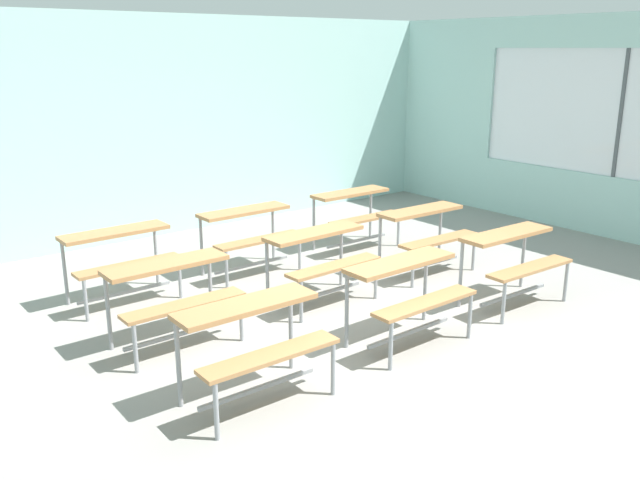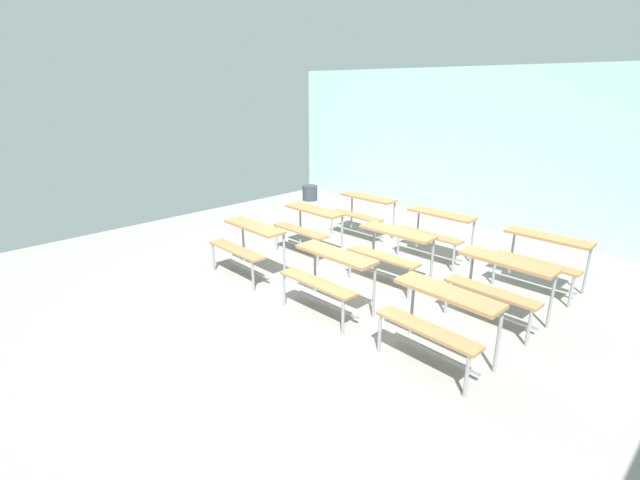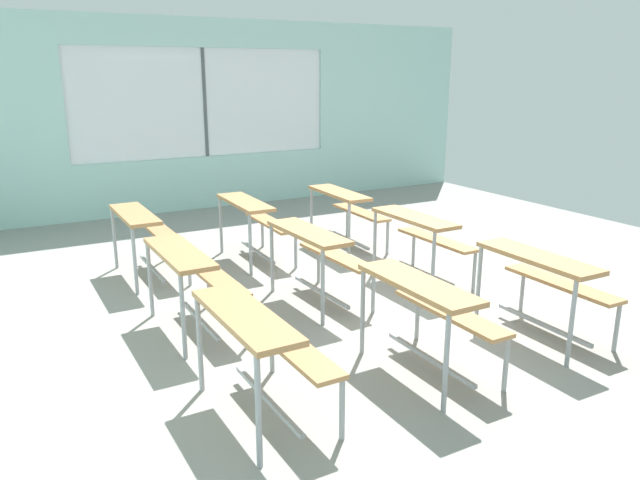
{
  "view_description": "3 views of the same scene",
  "coord_description": "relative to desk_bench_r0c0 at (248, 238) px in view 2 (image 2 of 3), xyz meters",
  "views": [
    {
      "loc": [
        -3.72,
        -4.06,
        2.55
      ],
      "look_at": [
        0.25,
        0.98,
        0.69
      ],
      "focal_mm": 37.22,
      "sensor_mm": 36.0,
      "label": 1
    },
    {
      "loc": [
        3.8,
        -3.86,
        2.66
      ],
      "look_at": [
        -0.56,
        0.46,
        0.55
      ],
      "focal_mm": 25.4,
      "sensor_mm": 36.0,
      "label": 2
    },
    {
      "loc": [
        -4.62,
        3.73,
        2.19
      ],
      "look_at": [
        0.65,
        0.8,
        0.51
      ],
      "focal_mm": 34.21,
      "sensor_mm": 36.0,
      "label": 3
    }
  ],
  "objects": [
    {
      "name": "desk_bench_r0c2",
      "position": [
        3.14,
        0.02,
        0.0
      ],
      "size": [
        1.12,
        0.62,
        0.74
      ],
      "rotation": [
        0.0,
        0.0,
        -0.03
      ],
      "color": "#A87547",
      "rests_on": "ground"
    },
    {
      "name": "desk_bench_r1c0",
      "position": [
        -0.04,
        1.26,
        0.0
      ],
      "size": [
        1.1,
        0.59,
        0.74
      ],
      "rotation": [
        0.0,
        0.0,
        -0.0
      ],
      "color": "#A87547",
      "rests_on": "ground"
    },
    {
      "name": "desk_bench_r1c1",
      "position": [
        1.62,
        1.27,
        0.0
      ],
      "size": [
        1.12,
        0.62,
        0.74
      ],
      "rotation": [
        0.0,
        0.0,
        0.03
      ],
      "color": "#A87547",
      "rests_on": "ground"
    },
    {
      "name": "desk_bench_r0c1",
      "position": [
        1.62,
        0.02,
        0.0
      ],
      "size": [
        1.11,
        0.6,
        0.74
      ],
      "rotation": [
        0.0,
        0.0,
        0.01
      ],
      "color": "#A87547",
      "rests_on": "ground"
    },
    {
      "name": "desk_bench_r2c2",
      "position": [
        3.19,
        2.53,
        0.0
      ],
      "size": [
        1.1,
        0.59,
        0.74
      ],
      "rotation": [
        0.0,
        0.0,
        0.0
      ],
      "color": "#A87547",
      "rests_on": "ground"
    },
    {
      "name": "ground",
      "position": [
        1.33,
        0.25,
        -0.59
      ],
      "size": [
        10.0,
        9.0,
        0.05
      ],
      "primitive_type": "cube",
      "color": "gray"
    },
    {
      "name": "trash_bin",
      "position": [
        -2.72,
        3.8,
        -0.39
      ],
      "size": [
        0.36,
        0.36,
        0.36
      ],
      "primitive_type": "cylinder",
      "color": "#333842",
      "rests_on": "ground"
    },
    {
      "name": "wall_back",
      "position": [
        1.33,
        4.75,
        0.94
      ],
      "size": [
        10.0,
        0.12,
        3.0
      ],
      "primitive_type": "cube",
      "color": "#A8D1CC",
      "rests_on": "ground"
    },
    {
      "name": "desk_bench_r1c2",
      "position": [
        3.19,
        1.27,
        0.0
      ],
      "size": [
        1.11,
        0.62,
        0.74
      ],
      "rotation": [
        0.0,
        0.0,
        -0.03
      ],
      "color": "#A87547",
      "rests_on": "ground"
    },
    {
      "name": "desk_bench_r2c1",
      "position": [
        1.56,
        2.53,
        0.0
      ],
      "size": [
        1.1,
        0.6,
        0.74
      ],
      "rotation": [
        0.0,
        0.0,
        0.01
      ],
      "color": "#A87547",
      "rests_on": "ground"
    },
    {
      "name": "desk_bench_r2c0",
      "position": [
        0.02,
        2.57,
        0.0
      ],
      "size": [
        1.11,
        0.6,
        0.74
      ],
      "rotation": [
        0.0,
        0.0,
        0.01
      ],
      "color": "#A87547",
      "rests_on": "ground"
    },
    {
      "name": "desk_bench_r0c0",
      "position": [
        0.0,
        0.0,
        0.0
      ],
      "size": [
        1.11,
        0.6,
        0.74
      ],
      "rotation": [
        0.0,
        0.0,
        -0.01
      ],
      "color": "#A87547",
      "rests_on": "ground"
    }
  ]
}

